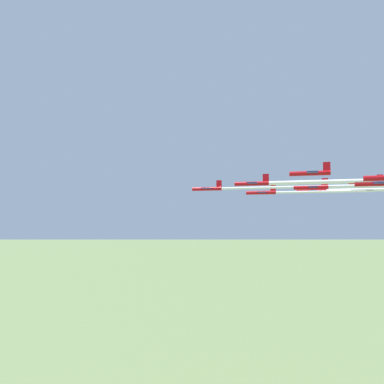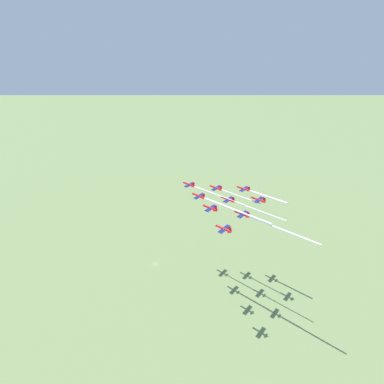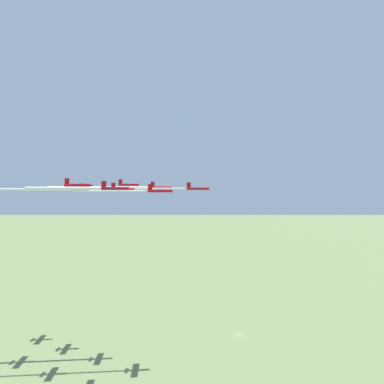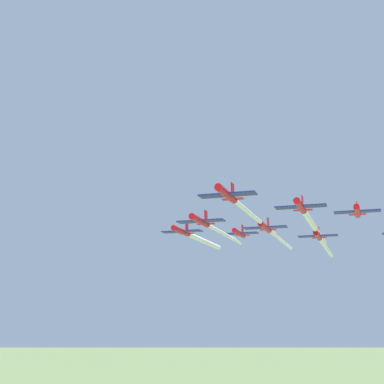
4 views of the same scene
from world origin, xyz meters
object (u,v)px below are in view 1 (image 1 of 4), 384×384
jet_3 (311,173)px  jet_5 (313,191)px  jet_4 (312,187)px  jet_2 (262,193)px  jet_7 (377,184)px  jet_1 (253,183)px  jet_0 (208,189)px  jet_8 (367,183)px

jet_3 → jet_5: 41.18m
jet_4 → jet_3: bearing=180.0°
jet_2 → jet_7: (33.14, 23.35, 0.82)m
jet_4 → jet_7: size_ratio=1.00×
jet_1 → jet_4: 20.29m
jet_2 → jet_3: (35.30, 3.19, 3.35)m
jet_7 → jet_5: bearing=29.5°
jet_1 → jet_4: bearing=-59.5°
jet_2 → jet_3: bearing=-150.5°
jet_0 → jet_7: jet_0 is taller
jet_0 → jet_3: bearing=-120.5°
jet_3 → jet_5: size_ratio=1.00×
jet_4 → jet_8: size_ratio=1.00×
jet_4 → jet_7: bearing=-120.5°
jet_7 → jet_0: bearing=78.9°
jet_5 → jet_1: bearing=150.5°
jet_0 → jet_8: bearing=-78.9°
jet_3 → jet_8: (-20.88, 28.64, -0.91)m
jet_3 → jet_4: bearing=-0.0°
jet_5 → jet_2: bearing=120.5°
jet_7 → jet_1: bearing=90.0°
jet_2 → jet_8: bearing=-90.0°
jet_3 → jet_7: (-2.15, 20.16, -2.53)m
jet_1 → jet_3: jet_3 is taller
jet_5 → jet_4: bearing=180.0°
jet_8 → jet_5: bearing=59.5°
jet_2 → jet_8: (14.42, 31.83, 2.44)m
jet_2 → jet_1: bearing=180.0°
jet_5 → jet_7: (35.30, 3.19, -0.11)m
jet_0 → jet_2: 20.30m
jet_1 → jet_8: jet_8 is taller
jet_2 → jet_5: bearing=-59.5°
jet_1 → jet_8: 40.55m
jet_0 → jet_2: bearing=-59.5°
jet_2 → jet_5: (-2.15, 20.16, 0.93)m
jet_5 → jet_7: 35.44m
jet_5 → jet_7: bearing=-150.5°
jet_0 → jet_4: size_ratio=1.00×
jet_0 → jet_4: jet_0 is taller
jet_1 → jet_8: (-4.30, 40.31, 0.69)m
jet_5 → jet_8: (16.57, 11.67, 1.51)m
jet_5 → jet_0: bearing=120.5°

